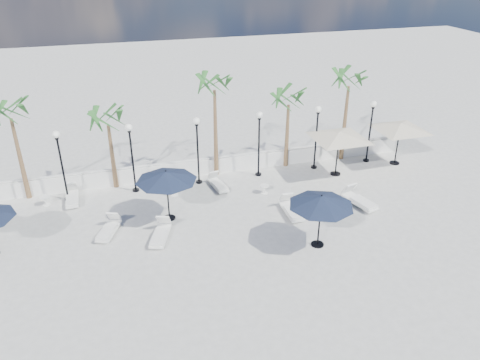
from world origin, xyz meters
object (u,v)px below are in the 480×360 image
object	(u,v)px
parasol_navy_mid	(166,176)
parasol_cream_sq_a	(340,132)
lounger_4	(291,209)
parasol_navy_right	(321,201)
lounger_5	(218,184)
lounger_6	(360,200)
lounger_2	(160,234)
parasol_cream_sq_b	(401,124)
lounger_3	(109,229)
lounger_1	(72,197)

from	to	relation	value
parasol_navy_mid	parasol_cream_sq_a	distance (m)	10.26
lounger_4	parasol_navy_right	distance (m)	3.47
lounger_5	lounger_6	world-z (taller)	lounger_6
parasol_navy_right	lounger_2	bearing A→B (deg)	159.83
parasol_navy_mid	parasol_cream_sq_b	distance (m)	14.40
parasol_navy_right	parasol_cream_sq_a	size ratio (longest dim) A/B	0.49
lounger_3	lounger_4	distance (m)	8.80
parasol_cream_sq_b	lounger_3	bearing A→B (deg)	-169.63
parasol_navy_mid	lounger_4	bearing A→B (deg)	-11.80
lounger_1	parasol_cream_sq_a	distance (m)	14.85
lounger_1	lounger_3	distance (m)	4.02
lounger_3	parasol_navy_mid	size ratio (longest dim) A/B	0.67
lounger_6	lounger_2	bearing A→B (deg)	167.44
lounger_4	parasol_cream_sq_a	size ratio (longest dim) A/B	0.35
parasol_navy_mid	parasol_cream_sq_b	xyz separation A→B (m)	(14.17, 2.58, 0.26)
lounger_1	parasol_cream_sq_b	bearing A→B (deg)	-3.47
parasol_cream_sq_b	parasol_cream_sq_a	bearing A→B (deg)	-174.95
parasol_navy_right	parasol_cream_sq_a	world-z (taller)	parasol_cream_sq_a
lounger_4	parasol_navy_mid	bearing A→B (deg)	169.48
lounger_4	parasol_navy_right	bearing A→B (deg)	-86.01
lounger_2	parasol_navy_right	xyz separation A→B (m)	(6.66, -2.45, 2.00)
lounger_1	lounger_3	size ratio (longest dim) A/B	1.00
lounger_2	lounger_6	world-z (taller)	lounger_6
lounger_1	parasol_cream_sq_a	size ratio (longest dim) A/B	0.34
lounger_3	parasol_navy_mid	xyz separation A→B (m)	(2.89, 0.54, 2.07)
lounger_2	lounger_5	distance (m)	5.52
lounger_3	parasol_cream_sq_b	xyz separation A→B (m)	(17.05, 3.12, 2.33)
lounger_1	lounger_3	bearing A→B (deg)	-66.41
lounger_5	parasol_cream_sq_b	world-z (taller)	parasol_cream_sq_b
lounger_2	parasol_navy_right	size ratio (longest dim) A/B	0.72
lounger_2	lounger_1	bearing A→B (deg)	149.90
parasol_navy_right	parasol_cream_sq_b	world-z (taller)	parasol_cream_sq_b
lounger_5	parasol_cream_sq_a	world-z (taller)	parasol_cream_sq_a
lounger_4	lounger_5	size ratio (longest dim) A/B	1.09
lounger_1	lounger_5	distance (m)	7.69
lounger_1	lounger_2	world-z (taller)	lounger_2
parasol_navy_mid	parasol_navy_right	size ratio (longest dim) A/B	1.03
lounger_1	lounger_4	xyz separation A→B (m)	(10.51, -4.32, 0.01)
parasol_navy_mid	parasol_navy_right	world-z (taller)	parasol_navy_mid
lounger_4	parasol_navy_right	xyz separation A→B (m)	(0.13, -2.83, 1.99)
lounger_2	lounger_6	size ratio (longest dim) A/B	0.93
lounger_4	parasol_cream_sq_b	distance (m)	9.40
lounger_1	parasol_navy_right	bearing A→B (deg)	-35.83
lounger_3	lounger_5	xyz separation A→B (m)	(5.94, 3.03, -0.01)
lounger_3	parasol_navy_mid	bearing A→B (deg)	33.72
lounger_6	lounger_3	bearing A→B (deg)	162.22
lounger_1	parasol_navy_mid	size ratio (longest dim) A/B	0.67
lounger_2	parasol_cream_sq_b	distance (m)	15.56
parasol_navy_mid	parasol_cream_sq_a	bearing A→B (deg)	12.47
parasol_cream_sq_a	lounger_6	bearing A→B (deg)	-96.74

